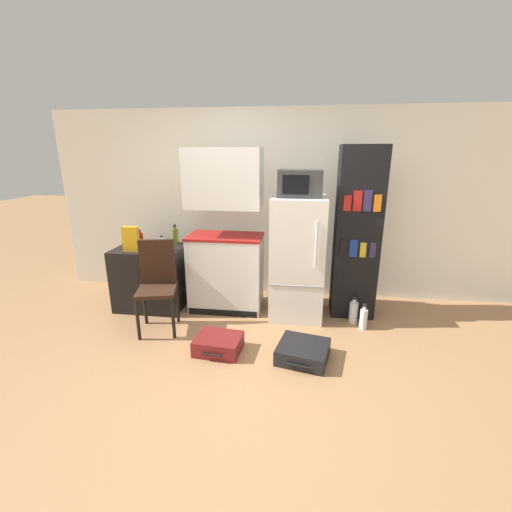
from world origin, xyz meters
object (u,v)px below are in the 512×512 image
at_px(suitcase_small_flat, 303,352).
at_px(water_bottle_middle, 353,312).
at_px(water_bottle_front, 364,318).
at_px(cereal_box, 131,239).
at_px(bottle_clear_short, 162,244).
at_px(chair, 157,278).
at_px(refrigerator, 297,258).
at_px(microwave, 300,183).
at_px(bottle_olive_oil, 175,236).
at_px(suitcase_large_flat, 218,344).
at_px(kitchen_hutch, 225,238).
at_px(bottle_ketchup_red, 140,238).
at_px(side_table, 152,277).
at_px(bookshelf, 357,234).

relative_size(suitcase_small_flat, water_bottle_middle, 1.67).
bearing_deg(suitcase_small_flat, water_bottle_front, 57.77).
bearing_deg(cereal_box, bottle_clear_short, 15.39).
bearing_deg(chair, refrigerator, 5.84).
distance_m(microwave, bottle_clear_short, 1.78).
xyz_separation_m(bottle_olive_oil, water_bottle_middle, (2.24, -0.37, -0.75)).
bearing_deg(suitcase_large_flat, kitchen_hutch, 102.28).
bearing_deg(cereal_box, water_bottle_middle, 0.84).
distance_m(kitchen_hutch, bottle_clear_short, 0.76).
relative_size(refrigerator, bottle_ketchup_red, 7.46).
height_order(refrigerator, suitcase_large_flat, refrigerator).
relative_size(bottle_clear_short, suitcase_small_flat, 0.33).
relative_size(side_table, bottle_clear_short, 4.58).
xyz_separation_m(kitchen_hutch, refrigerator, (0.88, -0.07, -0.19)).
bearing_deg(water_bottle_middle, refrigerator, 167.42).
xyz_separation_m(bottle_ketchup_red, suitcase_large_flat, (1.27, -1.08, -0.78)).
height_order(kitchen_hutch, refrigerator, kitchen_hutch).
height_order(refrigerator, microwave, microwave).
distance_m(side_table, chair, 0.65).
distance_m(kitchen_hutch, water_bottle_middle, 1.74).
bearing_deg(water_bottle_middle, bottle_olive_oil, 170.62).
relative_size(water_bottle_front, water_bottle_middle, 0.92).
xyz_separation_m(bottle_olive_oil, bottle_clear_short, (-0.05, -0.32, -0.03)).
relative_size(refrigerator, bookshelf, 0.72).
xyz_separation_m(refrigerator, suitcase_small_flat, (0.10, -0.96, -0.64)).
bearing_deg(cereal_box, suitcase_large_flat, -31.91).
distance_m(bottle_ketchup_red, cereal_box, 0.33).
bearing_deg(chair, bottle_olive_oil, 80.68).
xyz_separation_m(side_table, suitcase_small_flat, (1.93, -0.96, -0.31)).
xyz_separation_m(chair, suitcase_large_flat, (0.77, -0.41, -0.51)).
bearing_deg(cereal_box, water_bottle_front, -1.91).
bearing_deg(water_bottle_front, side_table, 173.85).
distance_m(chair, water_bottle_middle, 2.26).
distance_m(refrigerator, bottle_clear_short, 1.63).
xyz_separation_m(bottle_clear_short, suitcase_small_flat, (1.72, -0.87, -0.78)).
distance_m(microwave, cereal_box, 2.07).
bearing_deg(water_bottle_front, suitcase_large_flat, -156.02).
bearing_deg(cereal_box, bottle_olive_oil, 46.39).
distance_m(side_table, microwave, 2.18).
xyz_separation_m(refrigerator, microwave, (-0.00, -0.00, 0.86)).
relative_size(refrigerator, bottle_olive_oil, 5.70).
bearing_deg(bookshelf, refrigerator, -169.12).
height_order(refrigerator, chair, refrigerator).
bearing_deg(bottle_ketchup_red, bottle_clear_short, -30.27).
xyz_separation_m(kitchen_hutch, suitcase_small_flat, (0.97, -1.03, -0.83)).
bearing_deg(suitcase_large_flat, suitcase_small_flat, 3.42).
relative_size(side_table, suitcase_large_flat, 1.75).
bearing_deg(cereal_box, side_table, 56.07).
relative_size(refrigerator, cereal_box, 4.78).
bearing_deg(bottle_clear_short, kitchen_hutch, 12.18).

